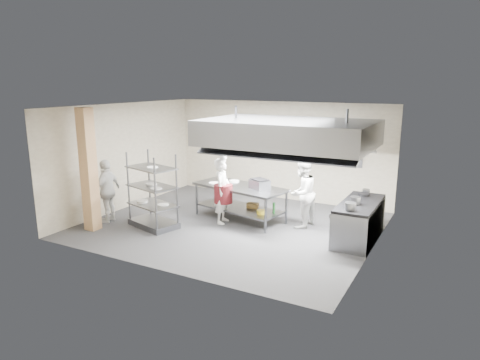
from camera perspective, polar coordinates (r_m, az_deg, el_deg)
The scene contains 23 objects.
floor at distance 11.01m, azimuth -1.07°, elevation -6.01°, with size 7.00×7.00×0.00m, color #323234.
ceiling at distance 10.42m, azimuth -1.14°, elevation 9.77°, with size 7.00×7.00×0.00m, color silver.
wall_back at distance 13.27m, azimuth 5.26°, elevation 3.91°, with size 7.00×7.00×0.00m, color tan.
wall_left at distance 12.67m, azimuth -15.06°, elevation 3.08°, with size 6.00×6.00×0.00m, color tan.
wall_right at distance 9.45m, azimuth 17.75°, elevation -0.40°, with size 6.00×6.00×0.00m, color tan.
column at distance 10.95m, azimuth -19.53°, elevation 1.25°, with size 0.30×0.30×3.00m, color tan.
exhaust_hood at distance 10.28m, azimuth 6.35°, elevation 6.29°, with size 4.00×2.50×0.60m, color gray.
hood_strip_a at distance 10.68m, azimuth 1.82°, elevation 4.89°, with size 1.60×0.12×0.04m, color white.
hood_strip_b at distance 10.02m, azimuth 11.10°, elevation 4.11°, with size 1.60×0.12×0.04m, color white.
wall_shelf at distance 12.54m, azimuth 12.57°, elevation 3.11°, with size 1.50×0.28×0.04m, color gray.
island at distance 11.35m, azimuth -0.02°, elevation -3.01°, with size 2.51×1.05×0.91m, color slate, non-canonical shape.
island_worktop at distance 11.24m, azimuth -0.02°, elevation -0.93°, with size 2.51×1.05×0.06m, color gray.
island_undershelf at distance 11.39m, azimuth -0.02°, elevation -3.76°, with size 2.31×0.94×0.04m, color slate.
pass_rack at distance 10.86m, azimuth -11.62°, elevation -1.37°, with size 1.25×0.73×1.88m, color gray, non-canonical shape.
cooking_range at distance 10.28m, azimuth 15.56°, elevation -5.43°, with size 0.80×2.00×0.84m, color slate.
range_top at distance 10.16m, azimuth 15.71°, elevation -3.02°, with size 0.78×1.96×0.06m, color black.
chef_head at distance 10.98m, azimuth -2.36°, elevation -1.46°, with size 0.62×0.41×1.69m, color silver.
chef_line at distance 10.74m, azimuth 8.27°, elevation -1.75°, with size 0.85×0.66×1.75m, color white.
chef_plating at distance 11.60m, azimuth -17.25°, elevation -1.38°, with size 0.97×0.40×1.65m, color silver.
griddle at distance 10.91m, azimuth 2.63°, elevation -0.59°, with size 0.47×0.37×0.23m, color slate.
wicker_basket at distance 11.35m, azimuth 1.70°, elevation -3.40°, with size 0.29×0.20×0.13m, color olive.
stockpot at distance 9.95m, azimuth 15.11°, elevation -2.64°, with size 0.24×0.24×0.16m, color gray.
plate_stack at distance 10.95m, azimuth -11.54°, elevation -3.09°, with size 0.28×0.28×0.05m, color white.
Camera 1 is at (5.10, -9.07, 3.59)m, focal length 32.00 mm.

